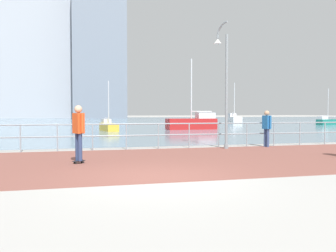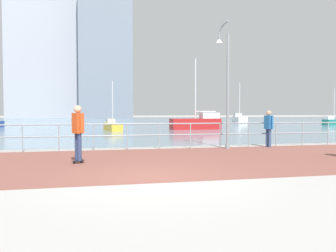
{
  "view_description": "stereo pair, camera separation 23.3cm",
  "coord_description": "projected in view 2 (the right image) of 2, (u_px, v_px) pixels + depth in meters",
  "views": [
    {
      "loc": [
        -1.62,
        -8.0,
        1.6
      ],
      "look_at": [
        1.22,
        3.83,
        1.1
      ],
      "focal_mm": 36.17,
      "sensor_mm": 36.0,
      "label": 1
    },
    {
      "loc": [
        -1.4,
        -8.05,
        1.6
      ],
      "look_at": [
        1.22,
        3.83,
        1.1
      ],
      "focal_mm": 36.17,
      "sensor_mm": 36.0,
      "label": 2
    }
  ],
  "objects": [
    {
      "name": "tower_beige",
      "position": [
        105.0,
        48.0,
        89.83
      ],
      "size": [
        13.03,
        17.68,
        38.77
      ],
      "color": "slate",
      "rests_on": "ground"
    },
    {
      "name": "lamppost",
      "position": [
        225.0,
        78.0,
        14.79
      ],
      "size": [
        0.5,
        0.77,
        5.56
      ],
      "color": "gray",
      "rests_on": "ground"
    },
    {
      "name": "skateboarder",
      "position": [
        78.0,
        128.0,
        10.53
      ],
      "size": [
        0.4,
        0.51,
        1.81
      ],
      "color": "black",
      "rests_on": "ground"
    },
    {
      "name": "waterfront_railing",
      "position": [
        127.0,
        132.0,
        14.42
      ],
      "size": [
        25.25,
        0.06,
        1.12
      ],
      "color": "#8C99A3",
      "rests_on": "ground"
    },
    {
      "name": "brick_paving",
      "position": [
        138.0,
        161.0,
        11.02
      ],
      "size": [
        28.0,
        7.02,
        0.01
      ],
      "primitive_type": "cube",
      "color": "brown",
      "rests_on": "ground"
    },
    {
      "name": "harbor_water",
      "position": [
        102.0,
        121.0,
        58.36
      ],
      "size": [
        180.0,
        88.0,
        0.0
      ],
      "primitive_type": "cube",
      "color": "#6B899E",
      "rests_on": "ground"
    },
    {
      "name": "sailboat_navy",
      "position": [
        239.0,
        119.0,
        50.63
      ],
      "size": [
        2.05,
        4.42,
        5.98
      ],
      "color": "white",
      "rests_on": "ground"
    },
    {
      "name": "sailboat_red",
      "position": [
        197.0,
        123.0,
        31.47
      ],
      "size": [
        4.73,
        1.69,
        6.54
      ],
      "color": "#B21E1E",
      "rests_on": "ground"
    },
    {
      "name": "ground",
      "position": [
        104.0,
        124.0,
        47.25
      ],
      "size": [
        220.0,
        220.0,
        0.0
      ],
      "primitive_type": "plane",
      "color": "#ADAAA5"
    },
    {
      "name": "bystander",
      "position": [
        269.0,
        126.0,
        15.44
      ],
      "size": [
        0.32,
        0.55,
        1.67
      ],
      "color": "#384C7A",
      "rests_on": "ground"
    },
    {
      "name": "tower_steel",
      "position": [
        45.0,
        41.0,
        92.61
      ],
      "size": [
        17.98,
        14.72,
        43.86
      ],
      "color": "#A3A8B2",
      "rests_on": "ground"
    },
    {
      "name": "sailboat_yellow",
      "position": [
        112.0,
        126.0,
        28.94
      ],
      "size": [
        1.5,
        3.15,
        4.26
      ],
      "color": "gold",
      "rests_on": "ground"
    },
    {
      "name": "sailboat_white",
      "position": [
        333.0,
        122.0,
        41.99
      ],
      "size": [
        3.38,
        1.81,
        4.53
      ],
      "color": "#197266",
      "rests_on": "ground"
    }
  ]
}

